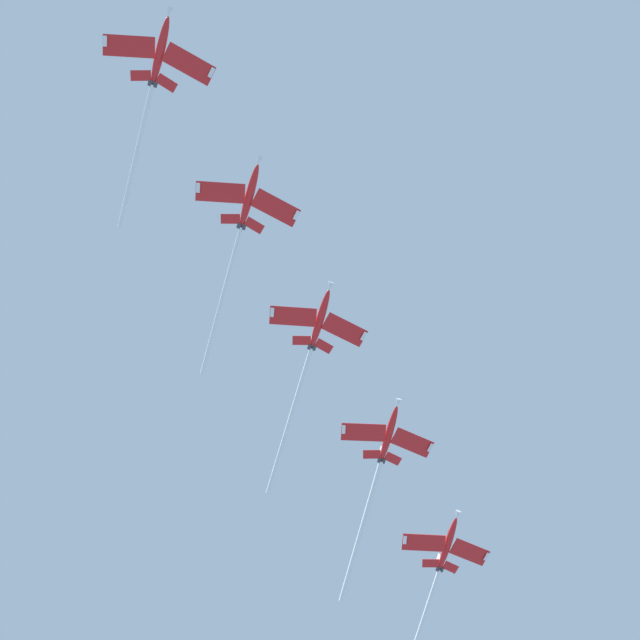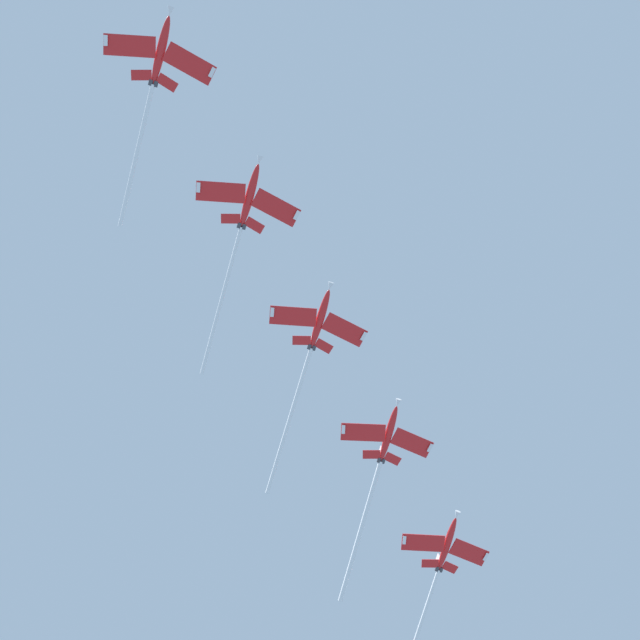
% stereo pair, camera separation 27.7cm
% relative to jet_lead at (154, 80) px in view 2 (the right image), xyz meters
% --- Properties ---
extents(jet_lead, '(22.85, 30.94, 19.70)m').
position_rel_jet_lead_xyz_m(jet_lead, '(0.00, 0.00, 0.00)').
color(jet_lead, red).
extents(jet_second, '(24.32, 32.82, 21.89)m').
position_rel_jet_lead_xyz_m(jet_second, '(-9.69, -26.09, -9.73)').
color(jet_second, red).
extents(jet_third, '(25.71, 34.59, 22.36)m').
position_rel_jet_lead_xyz_m(jet_third, '(-17.07, -51.88, -19.23)').
color(jet_third, red).
extents(jet_fourth, '(25.08, 35.18, 23.53)m').
position_rel_jet_lead_xyz_m(jet_fourth, '(-25.65, -78.11, -29.45)').
color(jet_fourth, red).
extents(jet_fifth, '(25.39, 34.26, 23.47)m').
position_rel_jet_lead_xyz_m(jet_fifth, '(-34.42, -100.72, -39.54)').
color(jet_fifth, red).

